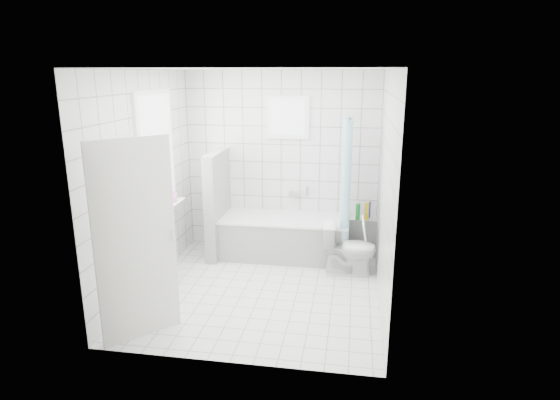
# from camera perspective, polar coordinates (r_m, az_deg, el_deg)

# --- Properties ---
(ground) EXTENTS (3.00, 3.00, 0.00)m
(ground) POSITION_cam_1_polar(r_m,az_deg,el_deg) (5.81, -2.22, -10.88)
(ground) COLOR white
(ground) RESTS_ON ground
(ceiling) EXTENTS (3.00, 3.00, 0.00)m
(ceiling) POSITION_cam_1_polar(r_m,az_deg,el_deg) (5.22, -2.53, 15.69)
(ceiling) COLOR white
(ceiling) RESTS_ON ground
(wall_back) EXTENTS (2.80, 0.02, 2.60)m
(wall_back) POSITION_cam_1_polar(r_m,az_deg,el_deg) (6.81, 0.15, 4.62)
(wall_back) COLOR white
(wall_back) RESTS_ON ground
(wall_front) EXTENTS (2.80, 0.02, 2.60)m
(wall_front) POSITION_cam_1_polar(r_m,az_deg,el_deg) (3.97, -6.68, -3.40)
(wall_front) COLOR white
(wall_front) RESTS_ON ground
(wall_left) EXTENTS (0.02, 3.00, 2.60)m
(wall_left) POSITION_cam_1_polar(r_m,az_deg,el_deg) (5.81, -16.04, 2.13)
(wall_left) COLOR white
(wall_left) RESTS_ON ground
(wall_right) EXTENTS (0.02, 3.00, 2.60)m
(wall_right) POSITION_cam_1_polar(r_m,az_deg,el_deg) (5.28, 12.71, 1.06)
(wall_right) COLOR white
(wall_right) RESTS_ON ground
(window_left) EXTENTS (0.01, 0.90, 1.40)m
(window_left) POSITION_cam_1_polar(r_m,az_deg,el_deg) (6.00, -14.66, 5.56)
(window_left) COLOR white
(window_left) RESTS_ON wall_left
(window_back) EXTENTS (0.50, 0.01, 0.50)m
(window_back) POSITION_cam_1_polar(r_m,az_deg,el_deg) (6.66, 0.95, 10.02)
(window_back) COLOR white
(window_back) RESTS_ON wall_back
(window_sill) EXTENTS (0.18, 1.02, 0.08)m
(window_sill) POSITION_cam_1_polar(r_m,az_deg,el_deg) (6.14, -13.82, -1.25)
(window_sill) COLOR white
(window_sill) RESTS_ON wall_left
(door) EXTENTS (0.57, 0.62, 2.00)m
(door) POSITION_cam_1_polar(r_m,az_deg,el_deg) (4.69, -17.16, -4.91)
(door) COLOR silver
(door) RESTS_ON ground
(bathtub) EXTENTS (1.79, 0.77, 0.58)m
(bathtub) POSITION_cam_1_polar(r_m,az_deg,el_deg) (6.70, 0.59, -4.51)
(bathtub) COLOR white
(bathtub) RESTS_ON ground
(partition_wall) EXTENTS (0.15, 0.85, 1.50)m
(partition_wall) POSITION_cam_1_polar(r_m,az_deg,el_deg) (6.72, -7.60, -0.48)
(partition_wall) COLOR white
(partition_wall) RESTS_ON ground
(tiled_ledge) EXTENTS (0.40, 0.24, 0.55)m
(tiled_ledge) POSITION_cam_1_polar(r_m,az_deg,el_deg) (6.88, 9.93, -4.35)
(tiled_ledge) COLOR white
(tiled_ledge) RESTS_ON ground
(toilet) EXTENTS (0.71, 0.43, 0.70)m
(toilet) POSITION_cam_1_polar(r_m,az_deg,el_deg) (6.17, 8.42, -5.87)
(toilet) COLOR white
(toilet) RESTS_ON ground
(curtain_rod) EXTENTS (0.02, 0.80, 0.02)m
(curtain_rod) POSITION_cam_1_polar(r_m,az_deg,el_deg) (6.24, 8.35, 9.96)
(curtain_rod) COLOR silver
(curtain_rod) RESTS_ON wall_back
(shower_curtain) EXTENTS (0.14, 0.48, 1.78)m
(shower_curtain) POSITION_cam_1_polar(r_m,az_deg,el_deg) (6.25, 8.01, 1.62)
(shower_curtain) COLOR #42AFC3
(shower_curtain) RESTS_ON curtain_rod
(tub_faucet) EXTENTS (0.18, 0.06, 0.06)m
(tub_faucet) POSITION_cam_1_polar(r_m,az_deg,el_deg) (6.84, 1.86, 0.80)
(tub_faucet) COLOR silver
(tub_faucet) RESTS_ON wall_back
(sill_bottles) EXTENTS (0.15, 0.75, 0.33)m
(sill_bottles) POSITION_cam_1_polar(r_m,az_deg,el_deg) (6.00, -14.21, 0.02)
(sill_bottles) COLOR #BC5EAD
(sill_bottles) RESTS_ON window_sill
(ledge_bottles) EXTENTS (0.21, 0.18, 0.26)m
(ledge_bottles) POSITION_cam_1_polar(r_m,az_deg,el_deg) (6.71, 10.25, -1.31)
(ledge_bottles) COLOR #2217BC
(ledge_bottles) RESTS_ON tiled_ledge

